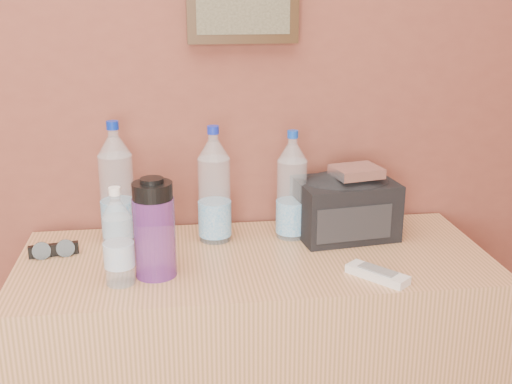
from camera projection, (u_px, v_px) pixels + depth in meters
dresser at (255, 382)px, 1.77m from camera, size 1.21×0.50×0.76m
pet_large_a at (117, 189)px, 1.72m from camera, size 0.09×0.09×0.33m
pet_large_b at (214, 191)px, 1.73m from camera, size 0.09×0.09×0.32m
pet_large_c at (292, 191)px, 1.75m from camera, size 0.08×0.08×0.30m
pet_small at (118, 242)px, 1.48m from camera, size 0.07×0.07×0.24m
nalgene_bottle at (154, 228)px, 1.52m from camera, size 0.10×0.10×0.24m
sunglasses at (54, 250)px, 1.66m from camera, size 0.13×0.07×0.03m
ac_remote at (377, 274)px, 1.53m from camera, size 0.14×0.15×0.02m
toiletry_bag at (345, 205)px, 1.77m from camera, size 0.28×0.22×0.18m
foil_packet at (356, 171)px, 1.72m from camera, size 0.14×0.13×0.03m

